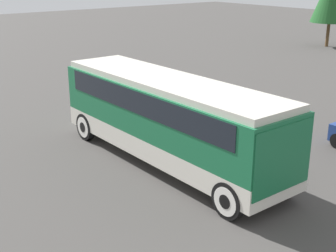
{
  "coord_description": "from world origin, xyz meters",
  "views": [
    {
      "loc": [
        12.22,
        -9.67,
        6.69
      ],
      "look_at": [
        0.0,
        0.0,
        1.39
      ],
      "focal_mm": 50.0,
      "sensor_mm": 36.0,
      "label": 1
    }
  ],
  "objects": [
    {
      "name": "tour_bus",
      "position": [
        0.1,
        0.0,
        1.87
      ],
      "size": [
        10.05,
        2.58,
        3.1
      ],
      "color": "silver",
      "rests_on": "ground_plane"
    },
    {
      "name": "ground_plane",
      "position": [
        0.0,
        0.0,
        0.0
      ],
      "size": [
        120.0,
        120.0,
        0.0
      ],
      "primitive_type": "plane",
      "color": "#423F3D"
    }
  ]
}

